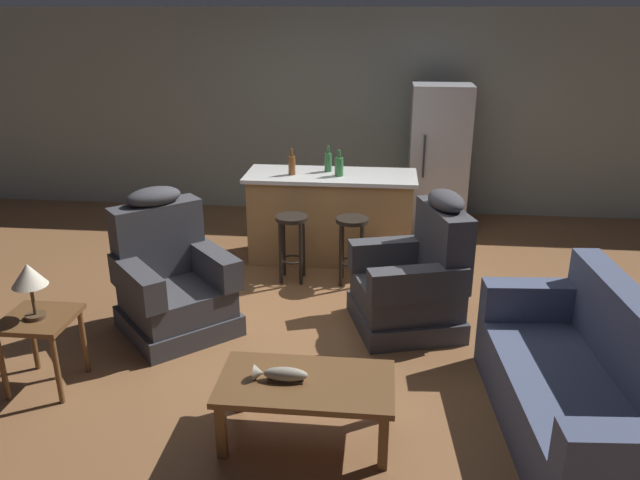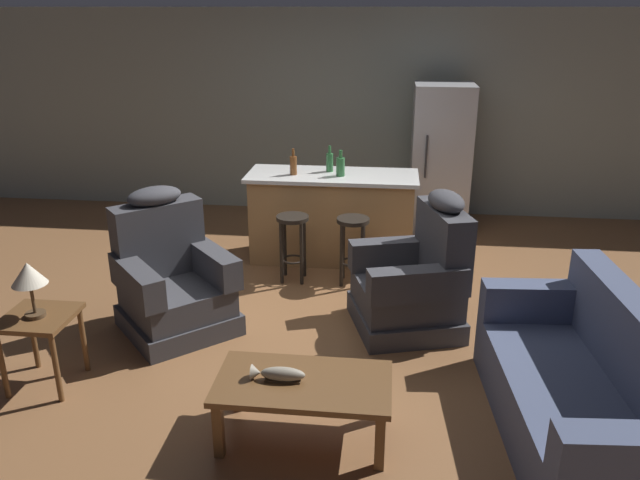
% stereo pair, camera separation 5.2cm
% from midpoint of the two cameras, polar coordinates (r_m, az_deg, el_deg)
% --- Properties ---
extents(ground_plane, '(12.00, 12.00, 0.00)m').
position_cam_midpoint_polar(ground_plane, '(5.68, -0.51, -6.74)').
color(ground_plane, brown).
extents(back_wall, '(12.00, 0.05, 2.60)m').
position_cam_midpoint_polar(back_wall, '(8.26, 1.95, 11.48)').
color(back_wall, '#939E93').
rests_on(back_wall, ground_plane).
extents(coffee_table, '(1.10, 0.60, 0.42)m').
position_cam_midpoint_polar(coffee_table, '(4.01, -1.67, -13.41)').
color(coffee_table, brown).
rests_on(coffee_table, ground_plane).
extents(fish_figurine, '(0.34, 0.10, 0.10)m').
position_cam_midpoint_polar(fish_figurine, '(3.97, -4.04, -12.15)').
color(fish_figurine, '#4C3823').
rests_on(fish_figurine, coffee_table).
extents(couch, '(0.98, 1.96, 0.94)m').
position_cam_midpoint_polar(couch, '(4.35, 22.86, -12.65)').
color(couch, '#4C5675').
rests_on(couch, ground_plane).
extents(recliner_near_lamp, '(1.19, 1.19, 1.20)m').
position_cam_midpoint_polar(recliner_near_lamp, '(5.43, -13.69, -3.74)').
color(recliner_near_lamp, '#3D3D42').
rests_on(recliner_near_lamp, ground_plane).
extents(recliner_near_island, '(1.04, 1.04, 1.20)m').
position_cam_midpoint_polar(recliner_near_island, '(5.36, 8.47, -3.70)').
color(recliner_near_island, '#3D3D42').
rests_on(recliner_near_island, ground_plane).
extents(end_table, '(0.48, 0.48, 0.56)m').
position_cam_midpoint_polar(end_table, '(4.89, -24.49, -7.41)').
color(end_table, brown).
rests_on(end_table, ground_plane).
extents(table_lamp, '(0.24, 0.24, 0.41)m').
position_cam_midpoint_polar(table_lamp, '(4.72, -25.36, -3.12)').
color(table_lamp, '#4C3823').
rests_on(table_lamp, end_table).
extents(kitchen_island, '(1.80, 0.70, 0.95)m').
position_cam_midpoint_polar(kitchen_island, '(6.73, 0.77, 2.16)').
color(kitchen_island, '#AD7F4C').
rests_on(kitchen_island, ground_plane).
extents(bar_stool_left, '(0.32, 0.32, 0.68)m').
position_cam_midpoint_polar(bar_stool_left, '(6.18, -2.83, 0.37)').
color(bar_stool_left, black).
rests_on(bar_stool_left, ground_plane).
extents(bar_stool_right, '(0.32, 0.32, 0.68)m').
position_cam_midpoint_polar(bar_stool_right, '(6.12, 2.69, 0.17)').
color(bar_stool_right, black).
rests_on(bar_stool_right, ground_plane).
extents(refrigerator, '(0.70, 0.69, 1.76)m').
position_cam_midpoint_polar(refrigerator, '(7.78, 10.55, 7.43)').
color(refrigerator, '#B7B7BC').
rests_on(refrigerator, ground_plane).
extents(bottle_tall_green, '(0.08, 0.08, 0.28)m').
position_cam_midpoint_polar(bottle_tall_green, '(6.68, 0.52, 7.17)').
color(bottle_tall_green, '#2D6B38').
rests_on(bottle_tall_green, kitchen_island).
extents(bottle_short_amber, '(0.07, 0.07, 0.28)m').
position_cam_midpoint_polar(bottle_short_amber, '(6.55, -2.82, 6.88)').
color(bottle_short_amber, brown).
rests_on(bottle_short_amber, kitchen_island).
extents(bottle_wine_dark, '(0.09, 0.09, 0.27)m').
position_cam_midpoint_polar(bottle_wine_dark, '(6.50, 1.52, 6.77)').
color(bottle_wine_dark, '#2D6B38').
rests_on(bottle_wine_dark, kitchen_island).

